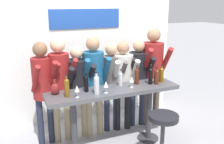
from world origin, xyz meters
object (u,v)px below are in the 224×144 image
person_far_right (138,74)px  wine_bottle_5 (121,78)px  bar_stool (163,131)px  wine_bottle_6 (151,75)px  person_center_right (112,78)px  person_center_left (78,83)px  tasting_table (114,101)px  person_left (60,79)px  wine_bottle_2 (162,74)px  wine_glass_2 (106,85)px  person_rightmost (153,67)px  person_far_left (43,83)px  wine_bottle_1 (157,76)px  wine_bottle_3 (86,83)px  person_center (94,77)px  wine_bottle_0 (67,87)px  wine_bottle_4 (97,84)px  wine_glass_1 (77,89)px  person_right (123,77)px  wine_glass_0 (132,80)px  wine_bottle_7 (137,75)px

person_far_right → wine_bottle_5: bearing=-132.8°
bar_stool → wine_bottle_6: bearing=75.5°
person_center_right → person_center_left: bearing=-174.7°
tasting_table → bar_stool: size_ratio=2.71×
bar_stool → person_left: person_left is taller
wine_bottle_2 → wine_bottle_5: bearing=173.3°
wine_glass_2 → person_rightmost: bearing=26.6°
person_far_left → person_center_right: 1.16m
wine_bottle_1 → wine_bottle_3: wine_bottle_3 is taller
person_center → wine_bottle_5: bearing=-45.1°
wine_bottle_0 → wine_bottle_4: (0.42, -0.06, 0.00)m
tasting_table → bar_stool: (0.47, -0.66, -0.29)m
wine_bottle_4 → person_far_right: bearing=31.2°
tasting_table → person_far_left: 1.13m
tasting_table → wine_bottle_3: 0.53m
wine_bottle_2 → wine_bottle_6: wine_bottle_6 is taller
person_left → person_center_left: person_left is taller
person_far_left → wine_glass_1: bearing=-70.0°
person_far_left → wine_bottle_0: bearing=-76.0°
tasting_table → wine_bottle_2: wine_bottle_2 is taller
wine_bottle_6 → person_far_right: bearing=82.7°
person_right → person_far_right: size_ratio=1.00×
tasting_table → wine_glass_0: wine_glass_0 is taller
person_left → wine_bottle_7: 1.23m
wine_bottle_2 → wine_glass_2: (-1.03, -0.12, -0.01)m
person_center_left → wine_glass_1: 0.66m
bar_stool → wine_bottle_0: wine_bottle_0 is taller
person_left → person_right: (1.10, -0.02, -0.09)m
person_left → person_center: (0.55, -0.03, -0.02)m
wine_bottle_0 → person_right: bearing=25.2°
wine_bottle_6 → wine_glass_2: size_ratio=1.83×
wine_glass_0 → wine_bottle_0: bearing=-179.6°
wine_bottle_4 → wine_bottle_7: (0.75, 0.18, -0.01)m
tasting_table → wine_bottle_1: wine_bottle_1 is taller
wine_glass_0 → bar_stool: bearing=-73.4°
person_rightmost → wine_glass_2: bearing=-144.3°
person_far_right → wine_glass_2: 1.08m
person_center_right → wine_glass_2: (-0.35, -0.63, 0.11)m
bar_stool → person_far_left: bearing=141.3°
person_right → wine_bottle_3: bearing=-141.7°
person_center_left → person_far_left: bearing=177.0°
tasting_table → wine_bottle_0: wine_bottle_0 is taller
bar_stool → person_center: size_ratio=0.44×
person_left → wine_glass_1: 0.63m
person_left → wine_bottle_0: (-0.01, -0.54, 0.04)m
tasting_table → wine_bottle_4: size_ratio=6.28×
person_center_right → person_rightmost: size_ratio=0.88×
wine_bottle_4 → wine_bottle_7: bearing=13.5°
person_center → person_far_right: 0.87m
person_center → wine_glass_2: size_ratio=9.81×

